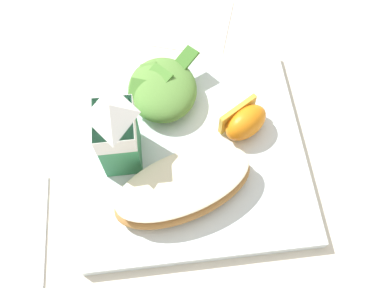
% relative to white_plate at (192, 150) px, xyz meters
% --- Properties ---
extents(ground, '(3.00, 3.00, 0.00)m').
position_rel_white_plate_xyz_m(ground, '(0.00, 0.00, -0.01)').
color(ground, beige).
extents(white_plate, '(0.28, 0.28, 0.02)m').
position_rel_white_plate_xyz_m(white_plate, '(0.00, 0.00, 0.00)').
color(white_plate, silver).
rests_on(white_plate, ground).
extents(cheesy_pizza_bread, '(0.13, 0.19, 0.04)m').
position_rel_white_plate_xyz_m(cheesy_pizza_bread, '(-0.06, 0.02, 0.03)').
color(cheesy_pizza_bread, '#B77F42').
rests_on(cheesy_pizza_bread, white_plate).
extents(green_salad_pile, '(0.11, 0.10, 0.04)m').
position_rel_white_plate_xyz_m(green_salad_pile, '(0.08, 0.03, 0.03)').
color(green_salad_pile, '#5B8E3D').
rests_on(green_salad_pile, white_plate).
extents(milk_carton, '(0.06, 0.05, 0.11)m').
position_rel_white_plate_xyz_m(milk_carton, '(0.00, 0.09, 0.07)').
color(milk_carton, '#2D8451').
rests_on(milk_carton, white_plate).
extents(orange_wedge_front, '(0.06, 0.07, 0.04)m').
position_rel_white_plate_xyz_m(orange_wedge_front, '(0.02, -0.07, 0.03)').
color(orange_wedge_front, orange).
rests_on(orange_wedge_front, white_plate).
extents(paper_napkin, '(0.14, 0.14, 0.00)m').
position_rel_white_plate_xyz_m(paper_napkin, '(0.22, -0.03, -0.01)').
color(paper_napkin, white).
rests_on(paper_napkin, ground).
extents(metal_fork, '(0.19, 0.02, 0.01)m').
position_rel_white_plate_xyz_m(metal_fork, '(-0.12, 0.19, -0.01)').
color(metal_fork, silver).
rests_on(metal_fork, ground).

